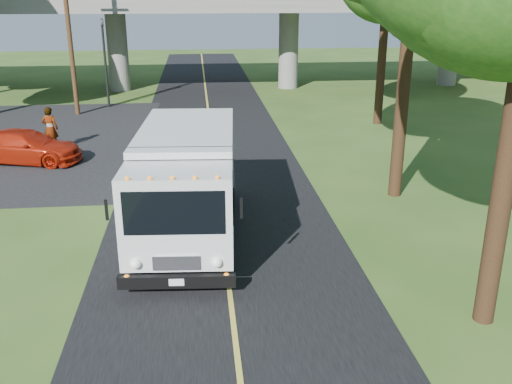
{
  "coord_description": "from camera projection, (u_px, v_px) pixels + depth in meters",
  "views": [
    {
      "loc": [
        -0.61,
        -9.32,
        6.92
      ],
      "look_at": [
        0.91,
        5.37,
        1.6
      ],
      "focal_mm": 40.0,
      "sensor_mm": 36.0,
      "label": 1
    }
  ],
  "objects": [
    {
      "name": "ground",
      "position": [
        238.0,
        363.0,
        11.12
      ],
      "size": [
        120.0,
        120.0,
        0.0
      ],
      "primitive_type": "plane",
      "color": "#304F1C",
      "rests_on": "ground"
    },
    {
      "name": "step_van",
      "position": [
        187.0,
        181.0,
        16.32
      ],
      "size": [
        3.2,
        7.56,
        3.1
      ],
      "rotation": [
        0.0,
        0.0,
        -0.07
      ],
      "color": "silver",
      "rests_on": "ground"
    },
    {
      "name": "lane_line",
      "position": [
        218.0,
        191.0,
        20.47
      ],
      "size": [
        0.12,
        90.0,
        0.01
      ],
      "primitive_type": "cube",
      "color": "gold",
      "rests_on": "road"
    },
    {
      "name": "pedestrian",
      "position": [
        50.0,
        129.0,
        25.36
      ],
      "size": [
        0.8,
        0.6,
        1.97
      ],
      "primitive_type": "imported",
      "rotation": [
        0.0,
        0.0,
        2.95
      ],
      "color": "gray",
      "rests_on": "ground"
    },
    {
      "name": "utility_pole",
      "position": [
        69.0,
        32.0,
        31.3
      ],
      "size": [
        1.6,
        0.26,
        9.0
      ],
      "color": "#472D19",
      "rests_on": "ground"
    },
    {
      "name": "red_sedan",
      "position": [
        26.0,
        147.0,
        23.68
      ],
      "size": [
        4.97,
        2.93,
        1.35
      ],
      "primitive_type": "imported",
      "rotation": [
        0.0,
        0.0,
        1.34
      ],
      "color": "#A91D0A",
      "rests_on": "ground"
    },
    {
      "name": "overpass",
      "position": [
        204.0,
        23.0,
        39.53
      ],
      "size": [
        54.0,
        10.0,
        7.3
      ],
      "color": "slate",
      "rests_on": "ground"
    },
    {
      "name": "traffic_signal",
      "position": [
        105.0,
        54.0,
        33.79
      ],
      "size": [
        0.18,
        0.22,
        5.2
      ],
      "color": "black",
      "rests_on": "ground"
    },
    {
      "name": "road",
      "position": [
        218.0,
        191.0,
        20.48
      ],
      "size": [
        7.0,
        90.0,
        0.02
      ],
      "primitive_type": "cube",
      "color": "black",
      "rests_on": "ground"
    }
  ]
}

